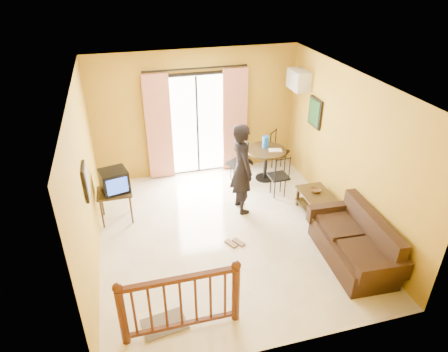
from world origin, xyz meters
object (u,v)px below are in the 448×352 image
object	(u,v)px
coffee_table	(318,203)
standing_person	(242,169)
dining_table	(266,156)
television	(114,181)
sofa	(355,244)

from	to	relation	value
coffee_table	standing_person	bearing A→B (deg)	155.32
dining_table	coffee_table	bearing A→B (deg)	-73.88
television	coffee_table	world-z (taller)	television
sofa	standing_person	distance (m)	2.43
dining_table	sofa	size ratio (longest dim) A/B	0.48
television	coffee_table	size ratio (longest dim) A/B	0.56
sofa	dining_table	bearing A→B (deg)	102.38
coffee_table	television	bearing A→B (deg)	166.45
coffee_table	sofa	size ratio (longest dim) A/B	0.55
sofa	coffee_table	bearing A→B (deg)	93.36
television	coffee_table	xyz separation A→B (m)	(3.72, -0.90, -0.55)
standing_person	television	bearing A→B (deg)	79.09
dining_table	coffee_table	size ratio (longest dim) A/B	0.87
dining_table	sofa	world-z (taller)	sofa
dining_table	standing_person	world-z (taller)	standing_person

